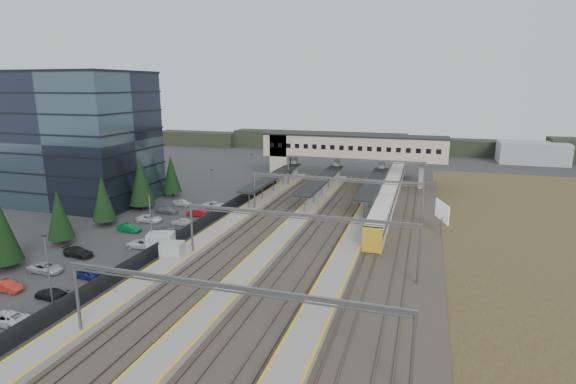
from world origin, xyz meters
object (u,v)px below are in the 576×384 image
(relay_cabin_far, at_px, (172,252))
(train, at_px, (390,193))
(office_building, at_px, (80,138))
(footbridge, at_px, (340,149))
(billboard, at_px, (442,212))
(relay_cabin_near, at_px, (161,243))

(relay_cabin_far, distance_m, train, 44.39)
(office_building, xyz_separation_m, footbridge, (43.70, 30.00, -4.26))
(footbridge, distance_m, billboard, 36.68)
(office_building, bearing_deg, billboard, 0.42)
(relay_cabin_near, relative_size, relay_cabin_far, 1.26)
(office_building, distance_m, train, 59.03)
(office_building, relative_size, relay_cabin_near, 6.31)
(billboard, bearing_deg, relay_cabin_far, -145.85)
(relay_cabin_near, relative_size, train, 0.07)
(relay_cabin_far, bearing_deg, billboard, 34.15)
(relay_cabin_far, bearing_deg, train, 57.41)
(office_building, bearing_deg, footbridge, 34.47)
(relay_cabin_near, relative_size, billboard, 0.72)
(relay_cabin_near, bearing_deg, train, 52.70)
(relay_cabin_near, distance_m, footbridge, 52.21)
(office_building, relative_size, footbridge, 0.60)
(relay_cabin_far, height_order, billboard, billboard)
(relay_cabin_near, bearing_deg, billboard, 29.40)
(relay_cabin_far, height_order, footbridge, footbridge)
(relay_cabin_near, xyz_separation_m, footbridge, (14.59, 49.70, 6.55))
(footbridge, relative_size, train, 0.72)
(train, bearing_deg, office_building, -164.43)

